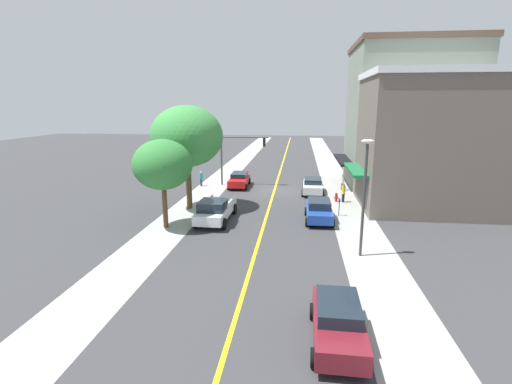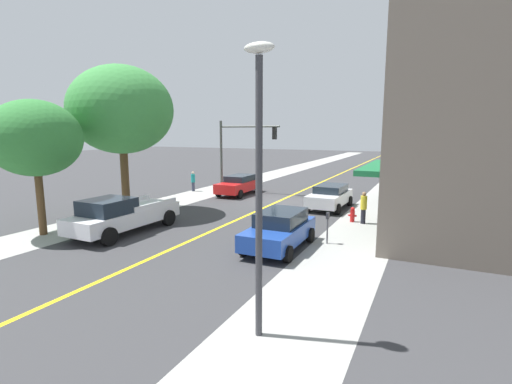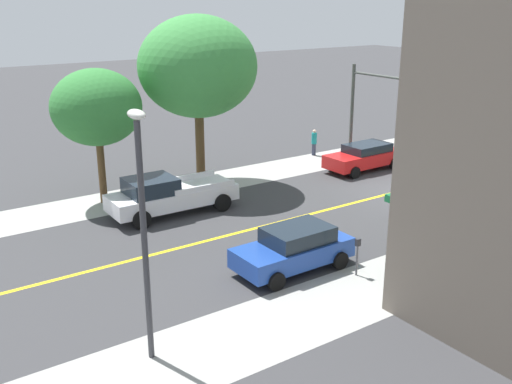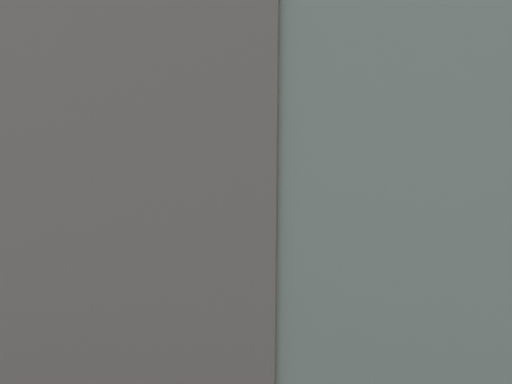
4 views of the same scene
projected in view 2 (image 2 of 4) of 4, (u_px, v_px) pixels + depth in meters
ground_plane at (279, 201)px, 26.20m from camera, size 140.00×140.00×0.00m
sidewalk_left at (378, 209)px, 23.39m from camera, size 3.24×126.00×0.01m
sidewalk_right at (199, 194)px, 29.00m from camera, size 3.24×126.00×0.01m
road_centerline_stripe at (279, 201)px, 26.20m from camera, size 0.20×126.00×0.00m
pale_office_building at (508, 90)px, 22.92m from camera, size 12.58×11.28×14.58m
street_tree_left_near at (35, 139)px, 17.02m from camera, size 4.07×4.07×6.23m
street_tree_right_corner at (121, 110)px, 21.26m from camera, size 5.82×5.82×8.48m
fire_hydrant at (352, 215)px, 20.14m from camera, size 0.44×0.24×0.81m
parking_meter at (328, 223)px, 16.16m from camera, size 0.12×0.18×1.37m
traffic_light_mast at (240, 144)px, 29.26m from camera, size 5.11×0.32×5.62m
street_lamp at (259, 163)px, 8.35m from camera, size 0.70×0.36×6.69m
red_sedan_right_curb at (239, 184)px, 28.81m from camera, size 2.05×4.70×1.47m
white_sedan_left_curb at (330, 196)px, 23.61m from camera, size 2.19×4.49×1.47m
blue_sedan_left_curb at (280, 229)px, 15.54m from camera, size 2.07×4.30×1.56m
white_pickup_truck at (122, 215)px, 17.84m from camera, size 2.37×5.77×1.79m
pedestrian_white_shirt at (384, 194)px, 23.84m from camera, size 0.31×0.31×1.61m
pedestrian_teal_shirt at (193, 181)px, 30.35m from camera, size 0.32×0.32×1.60m
pedestrian_yellow_shirt at (364, 207)px, 19.67m from camera, size 0.33×0.33×1.69m
small_dog at (389, 200)px, 24.78m from camera, size 0.23×0.62×0.47m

